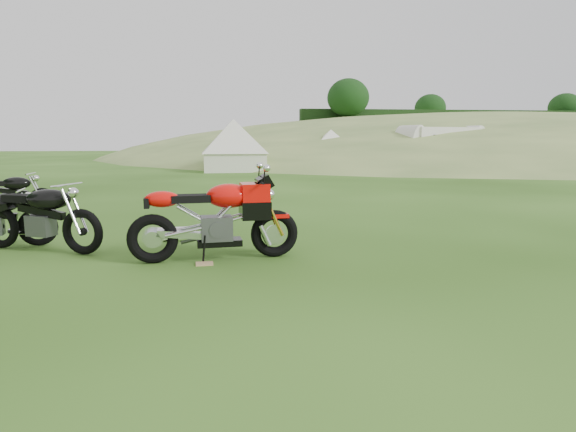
{
  "coord_description": "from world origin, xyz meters",
  "views": [
    {
      "loc": [
        -0.81,
        -4.85,
        1.69
      ],
      "look_at": [
        -0.15,
        0.4,
        0.83
      ],
      "focal_mm": 30.0,
      "sensor_mm": 36.0,
      "label": 1
    }
  ],
  "objects": [
    {
      "name": "ground",
      "position": [
        0.0,
        0.0,
        0.0
      ],
      "size": [
        120.0,
        120.0,
        0.0
      ],
      "primitive_type": "plane",
      "color": "#21450E",
      "rests_on": "ground"
    },
    {
      "name": "hillside",
      "position": [
        24.0,
        40.0,
        0.0
      ],
      "size": [
        80.0,
        64.0,
        8.0
      ],
      "primitive_type": "ellipsoid",
      "color": "#5F7A3E",
      "rests_on": "ground"
    },
    {
      "name": "hedgerow",
      "position": [
        24.0,
        40.0,
        0.0
      ],
      "size": [
        36.0,
        1.2,
        8.6
      ],
      "primitive_type": null,
      "color": "black",
      "rests_on": "ground"
    },
    {
      "name": "sport_motorcycle",
      "position": [
        -1.0,
        1.78,
        0.67
      ],
      "size": [
        2.29,
        0.77,
        1.35
      ],
      "primitive_type": null,
      "rotation": [
        0.0,
        0.0,
        0.1
      ],
      "color": "red",
      "rests_on": "ground"
    },
    {
      "name": "plywood_board",
      "position": [
        -1.14,
        1.54,
        0.01
      ],
      "size": [
        0.24,
        0.2,
        0.02
      ],
      "primitive_type": "cube",
      "rotation": [
        0.0,
        0.0,
        0.06
      ],
      "color": "tan",
      "rests_on": "ground"
    },
    {
      "name": "vintage_moto_a",
      "position": [
        -3.61,
        2.61,
        0.55
      ],
      "size": [
        2.12,
        1.28,
        1.11
      ],
      "primitive_type": null,
      "rotation": [
        0.0,
        0.0,
        -0.41
      ],
      "color": "black",
      "rests_on": "ground"
    },
    {
      "name": "vintage_moto_d",
      "position": [
        -5.49,
        6.07,
        0.5
      ],
      "size": [
        1.93,
        0.52,
        1.01
      ],
      "primitive_type": null,
      "rotation": [
        0.0,
        0.0,
        0.04
      ],
      "color": "black",
      "rests_on": "ground"
    },
    {
      "name": "tent_left",
      "position": [
        -0.45,
        20.04,
        1.31
      ],
      "size": [
        3.14,
        3.14,
        2.63
      ],
      "primitive_type": null,
      "rotation": [
        0.0,
        0.0,
        0.04
      ],
      "color": "silver",
      "rests_on": "ground"
    },
    {
      "name": "tent_mid",
      "position": [
        5.12,
        22.47,
        1.16
      ],
      "size": [
        2.88,
        2.88,
        2.33
      ],
      "primitive_type": null,
      "rotation": [
        0.0,
        0.0,
        -0.08
      ],
      "color": "white",
      "rests_on": "ground"
    },
    {
      "name": "tent_right",
      "position": [
        9.55,
        21.1,
        1.12
      ],
      "size": [
        3.36,
        3.36,
        2.23
      ],
      "primitive_type": null,
      "rotation": [
        0.0,
        0.0,
        -0.39
      ],
      "color": "beige",
      "rests_on": "ground"
    },
    {
      "name": "caravan",
      "position": [
        11.05,
        21.08,
        1.15
      ],
      "size": [
        5.29,
        3.24,
        2.3
      ],
      "primitive_type": null,
      "rotation": [
        0.0,
        0.0,
        0.23
      ],
      "color": "white",
      "rests_on": "ground"
    }
  ]
}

